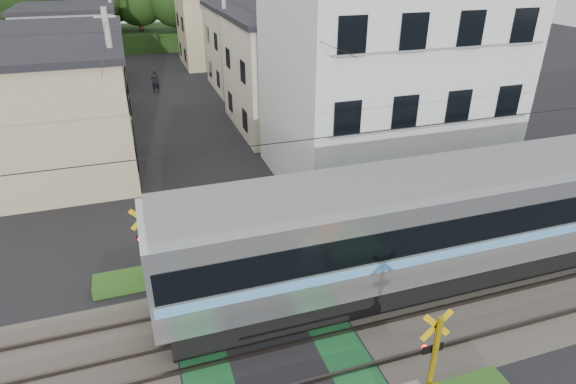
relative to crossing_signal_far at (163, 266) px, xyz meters
name	(u,v)px	position (x,y,z in m)	size (l,w,h in m)	color
ground	(267,339)	(2.59, -3.65, -0.71)	(120.00, 120.00, 0.00)	black
track_bed	(267,338)	(2.59, -3.65, -0.67)	(120.00, 120.00, 0.14)	#47423A
crossing_signal_far	(163,266)	(0.00, 0.00, 0.00)	(4.74, 0.65, 3.09)	yellow
apartment_block	(384,82)	(11.09, 5.84, 3.94)	(10.20, 8.36, 9.30)	silver
houses_row	(170,57)	(2.84, 22.27, 2.53)	(22.07, 31.35, 6.80)	tan
catenary	(460,197)	(8.59, -3.62, 2.98)	(60.00, 5.04, 7.00)	#2D2D33
utility_poles	(153,54)	(1.53, 19.35, 3.37)	(7.90, 42.00, 8.00)	#A5A5A0
pedestrian	(155,81)	(1.69, 25.06, 0.20)	(0.67, 0.44, 1.83)	#2A2832
weed_patches	(324,323)	(4.34, -3.74, -0.53)	(10.25, 8.80, 0.40)	#2D5E1E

